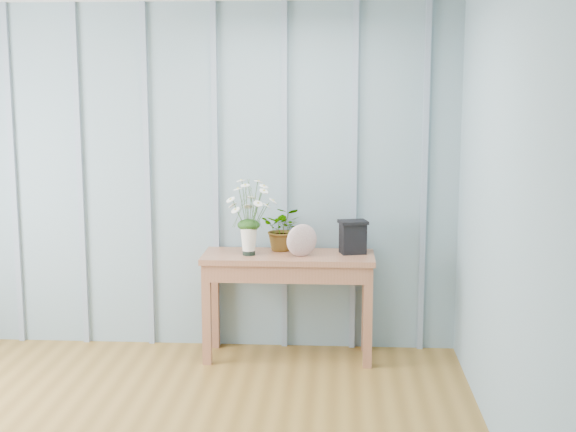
# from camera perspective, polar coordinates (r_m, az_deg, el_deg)

# --- Properties ---
(room_shell) EXTENTS (4.00, 4.50, 2.50)m
(room_shell) POSITION_cam_1_polar(r_m,az_deg,el_deg) (4.54, -11.04, 9.92)
(room_shell) COLOR #7F99A4
(room_shell) RESTS_ON ground
(sideboard) EXTENTS (1.20, 0.45, 0.75)m
(sideboard) POSITION_cam_1_polar(r_m,az_deg,el_deg) (5.64, 0.03, -3.87)
(sideboard) COLOR #92593E
(sideboard) RESTS_ON ground
(daisy_vase) EXTENTS (0.39, 0.30, 0.55)m
(daisy_vase) POSITION_cam_1_polar(r_m,az_deg,el_deg) (5.54, -2.82, 0.70)
(daisy_vase) COLOR black
(daisy_vase) RESTS_ON sideboard
(spider_plant) EXTENTS (0.30, 0.26, 0.32)m
(spider_plant) POSITION_cam_1_polar(r_m,az_deg,el_deg) (5.72, -0.37, -0.89)
(spider_plant) COLOR #163A10
(spider_plant) RESTS_ON sideboard
(felt_disc_vessel) EXTENTS (0.23, 0.16, 0.23)m
(felt_disc_vessel) POSITION_cam_1_polar(r_m,az_deg,el_deg) (5.52, 0.99, -1.74)
(felt_disc_vessel) COLOR #96545F
(felt_disc_vessel) RESTS_ON sideboard
(carved_box) EXTENTS (0.22, 0.19, 0.23)m
(carved_box) POSITION_cam_1_polar(r_m,az_deg,el_deg) (5.64, 4.63, -1.47)
(carved_box) COLOR black
(carved_box) RESTS_ON sideboard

